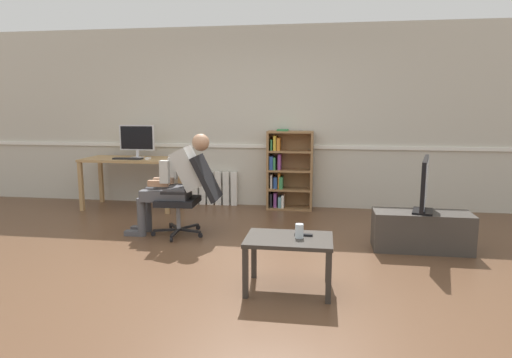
{
  "coord_description": "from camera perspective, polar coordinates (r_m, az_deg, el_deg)",
  "views": [
    {
      "loc": [
        0.91,
        -4.1,
        1.51
      ],
      "look_at": [
        0.15,
        0.85,
        0.7
      ],
      "focal_mm": 31.22,
      "sensor_mm": 36.0,
      "label": 1
    }
  ],
  "objects": [
    {
      "name": "computer_desk",
      "position": [
        6.93,
        -15.7,
        1.79
      ],
      "size": [
        1.39,
        0.68,
        0.76
      ],
      "color": "tan",
      "rests_on": "ground_plane"
    },
    {
      "name": "tv_screen",
      "position": [
        4.97,
        20.78,
        -0.62
      ],
      "size": [
        0.27,
        0.8,
        0.57
      ],
      "rotation": [
        0.0,
        0.0,
        1.33
      ],
      "color": "black",
      "rests_on": "tv_stand"
    },
    {
      "name": "coffee_table",
      "position": [
        3.73,
        4.23,
        -8.46
      ],
      "size": [
        0.71,
        0.5,
        0.45
      ],
      "color": "#332D28",
      "rests_on": "ground_plane"
    },
    {
      "name": "radiator",
      "position": [
        6.98,
        -5.84,
        -1.15
      ],
      "size": [
        0.85,
        0.08,
        0.52
      ],
      "color": "white",
      "rests_on": "ground_plane"
    },
    {
      "name": "drinking_glass",
      "position": [
        3.69,
        5.57,
        -6.64
      ],
      "size": [
        0.07,
        0.07,
        0.12
      ],
      "primitive_type": "cylinder",
      "color": "silver",
      "rests_on": "coffee_table"
    },
    {
      "name": "bookshelf",
      "position": [
        6.64,
        3.93,
        1.02
      ],
      "size": [
        0.67,
        0.29,
        1.19
      ],
      "color": "olive",
      "rests_on": "ground_plane"
    },
    {
      "name": "tv_stand",
      "position": [
        5.08,
        20.44,
        -6.27
      ],
      "size": [
        1.01,
        0.39,
        0.41
      ],
      "color": "#3D3833",
      "rests_on": "ground_plane"
    },
    {
      "name": "office_chair",
      "position": [
        5.29,
        -8.35,
        -1.68
      ],
      "size": [
        0.82,
        0.62,
        0.96
      ],
      "rotation": [
        0.0,
        0.0,
        -1.53
      ],
      "color": "black",
      "rests_on": "ground_plane"
    },
    {
      "name": "imac_monitor",
      "position": [
        6.93,
        -15.01,
        4.98
      ],
      "size": [
        0.54,
        0.14,
        0.49
      ],
      "color": "silver",
      "rests_on": "computer_desk"
    },
    {
      "name": "back_wall",
      "position": [
        6.82,
        1.06,
        7.83
      ],
      "size": [
        12.0,
        0.13,
        2.7
      ],
      "color": "beige",
      "rests_on": "ground_plane"
    },
    {
      "name": "ground_plane",
      "position": [
        4.47,
        -3.62,
        -10.6
      ],
      "size": [
        18.0,
        18.0,
        0.0
      ],
      "primitive_type": "plane",
      "color": "brown"
    },
    {
      "name": "person_seated",
      "position": [
        5.32,
        -10.27,
        -0.29
      ],
      "size": [
        1.02,
        0.4,
        1.21
      ],
      "rotation": [
        0.0,
        0.0,
        -1.53
      ],
      "color": "#4C4C51",
      "rests_on": "ground_plane"
    },
    {
      "name": "computer_mouse",
      "position": [
        6.68,
        -13.66,
        2.59
      ],
      "size": [
        0.06,
        0.1,
        0.03
      ],
      "primitive_type": "cube",
      "color": "white",
      "rests_on": "computer_desk"
    },
    {
      "name": "keyboard",
      "position": [
        6.78,
        -16.1,
        2.53
      ],
      "size": [
        0.43,
        0.12,
        0.02
      ],
      "primitive_type": "cube",
      "color": "black",
      "rests_on": "computer_desk"
    },
    {
      "name": "spare_remote",
      "position": [
        3.77,
        6.12,
        -7.11
      ],
      "size": [
        0.15,
        0.05,
        0.02
      ],
      "primitive_type": "cube",
      "rotation": [
        0.0,
        0.0,
        4.63
      ],
      "color": "black",
      "rests_on": "coffee_table"
    }
  ]
}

